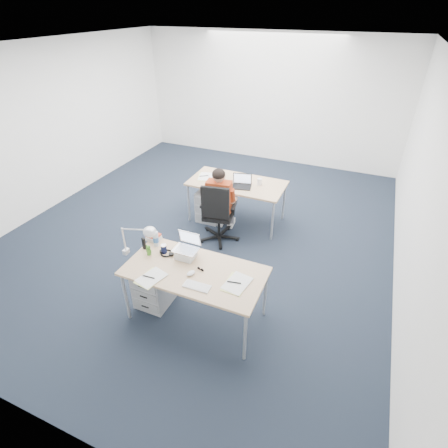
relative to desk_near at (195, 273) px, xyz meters
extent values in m
plane|color=black|center=(-0.77, 1.79, -0.68)|extent=(7.00, 7.00, 0.00)
cube|color=white|center=(-0.77, 5.29, 0.72)|extent=(6.00, 0.02, 2.80)
cube|color=white|center=(-3.77, 1.79, 0.72)|extent=(0.02, 7.00, 2.80)
cube|color=white|center=(2.23, 1.79, 0.72)|extent=(0.02, 7.00, 2.80)
cube|color=white|center=(-0.77, 1.79, 2.12)|extent=(6.00, 7.00, 0.01)
cube|color=tan|center=(0.00, 0.00, 0.03)|extent=(1.60, 0.80, 0.03)
cylinder|color=#B7BABC|center=(-0.75, -0.35, -0.33)|extent=(0.04, 0.04, 0.70)
cylinder|color=#B7BABC|center=(0.75, -0.35, -0.33)|extent=(0.04, 0.04, 0.70)
cylinder|color=#B7BABC|center=(-0.75, 0.35, -0.33)|extent=(0.04, 0.04, 0.70)
cylinder|color=#B7BABC|center=(0.75, 0.35, -0.33)|extent=(0.04, 0.04, 0.70)
cube|color=tan|center=(-0.38, 2.30, 0.03)|extent=(1.60, 0.80, 0.03)
cylinder|color=#B7BABC|center=(-1.13, 1.95, -0.33)|extent=(0.04, 0.04, 0.70)
cylinder|color=#B7BABC|center=(0.37, 1.95, -0.33)|extent=(0.04, 0.04, 0.70)
cylinder|color=#B7BABC|center=(-1.13, 2.65, -0.33)|extent=(0.04, 0.04, 0.70)
cylinder|color=#B7BABC|center=(0.37, 2.65, -0.33)|extent=(0.04, 0.04, 0.70)
cylinder|color=black|center=(-0.43, 1.64, -0.43)|extent=(0.04, 0.04, 0.40)
cube|color=black|center=(-0.43, 1.64, -0.22)|extent=(0.52, 0.52, 0.07)
cube|color=black|center=(-0.39, 1.42, 0.10)|extent=(0.43, 0.13, 0.50)
cube|color=#A13717|center=(-0.42, 1.65, 0.08)|extent=(0.40, 0.25, 0.51)
sphere|color=tan|center=(-0.42, 1.65, 0.44)|extent=(0.20, 0.20, 0.20)
cube|color=#A5A7AB|center=(-0.60, 0.04, -0.41)|extent=(0.40, 0.50, 0.55)
cube|color=#A5A7AB|center=(-0.82, 2.18, -0.41)|extent=(0.40, 0.50, 0.55)
cube|color=white|center=(0.15, -0.23, 0.05)|extent=(0.30, 0.13, 0.01)
ellipsoid|color=white|center=(0.00, -0.08, 0.07)|extent=(0.10, 0.13, 0.04)
cylinder|color=#12183A|center=(-0.49, 0.15, 0.10)|extent=(0.09, 0.09, 0.11)
cylinder|color=silver|center=(-0.65, 0.24, 0.16)|extent=(0.07, 0.07, 0.23)
cube|color=silver|center=(-0.75, 0.33, 0.09)|extent=(0.21, 0.18, 0.08)
cube|color=black|center=(-0.75, 0.12, 0.13)|extent=(0.05, 0.04, 0.16)
cube|color=#E6ED89|center=(-0.38, -0.31, 0.05)|extent=(0.28, 0.35, 0.01)
cube|color=#E6ED89|center=(0.51, -0.03, 0.05)|extent=(0.27, 0.35, 0.01)
cylinder|color=white|center=(-0.01, 2.36, 0.10)|extent=(0.08, 0.08, 0.11)
cube|color=white|center=(-0.97, 2.28, 0.05)|extent=(0.31, 0.38, 0.01)
camera|label=1|loc=(1.50, -2.66, 2.61)|focal=28.00mm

